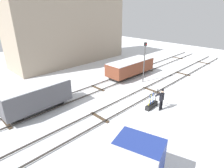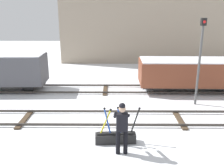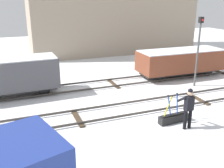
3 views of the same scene
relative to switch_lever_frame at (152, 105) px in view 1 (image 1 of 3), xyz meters
name	(u,v)px [view 1 (image 1 of 3)]	position (x,y,z in m)	size (l,w,h in m)	color
ground_plane	(129,102)	(-0.61, 1.94, -0.25)	(60.00, 60.00, 0.00)	white
track_main_line	(129,101)	(-0.61, 1.94, -0.14)	(44.00, 1.94, 0.18)	#38332D
track_siding_near	(98,87)	(-0.61, 6.20, -0.14)	(44.00, 1.94, 0.18)	#38332D
switch_lever_frame	(152,105)	(0.00, 0.00, 0.00)	(1.68, 0.46, 1.45)	black
rail_worker	(161,98)	(0.20, -0.71, 0.83)	(0.56, 0.71, 1.88)	black
signal_post	(144,59)	(4.25, 3.95, 2.42)	(0.24, 0.32, 4.44)	#4C4C4C
apartment_building	(69,28)	(3.50, 17.12, 4.72)	(17.38, 5.90, 9.93)	gray
freight_car_mid_siding	(130,67)	(4.67, 6.20, 0.91)	(6.36, 2.36, 1.96)	#2D2B28
freight_car_back_track	(36,97)	(-6.96, 6.20, 1.07)	(5.38, 2.12, 2.28)	#2D2B28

